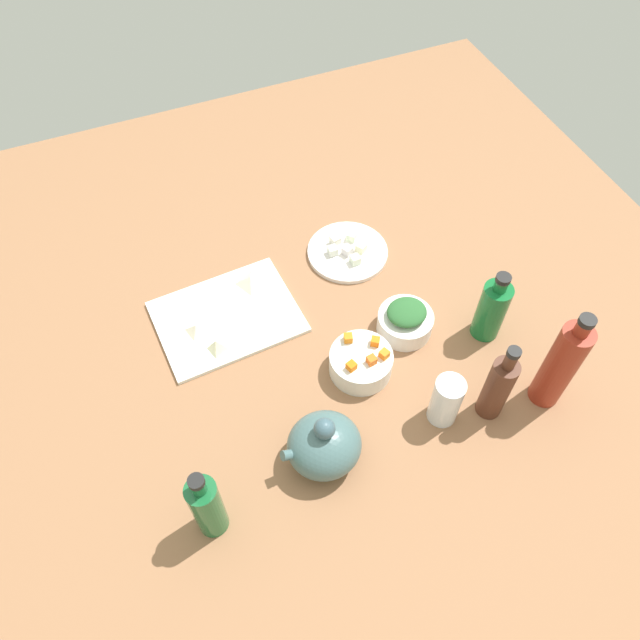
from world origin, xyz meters
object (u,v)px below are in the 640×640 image
(bowl_carrots, at_px, (361,363))
(bottle_1, at_px, (561,365))
(bottle_0, at_px, (207,506))
(bottle_3, at_px, (498,387))
(cutting_board, at_px, (227,317))
(bowl_greens, at_px, (405,323))
(plate_tofu, at_px, (348,252))
(bottle_2, at_px, (492,310))
(drinking_glass_0, at_px, (446,401))
(teapot, at_px, (324,445))

(bowl_carrots, height_order, bottle_1, bottle_1)
(bottle_0, distance_m, bottle_3, 0.60)
(cutting_board, bearing_deg, bowl_greens, 152.91)
(plate_tofu, bearing_deg, bowl_greens, 95.17)
(bowl_greens, bearing_deg, bottle_2, 155.94)
(bowl_greens, bearing_deg, bottle_0, 25.90)
(bottle_2, bearing_deg, bottle_3, 60.73)
(drinking_glass_0, bearing_deg, plate_tofu, -90.52)
(bottle_3, bearing_deg, teapot, -5.28)
(bottle_2, bearing_deg, bottle_1, 98.40)
(cutting_board, distance_m, teapot, 0.41)
(bowl_carrots, bearing_deg, cutting_board, -47.28)
(bowl_greens, xyz_separation_m, bottle_3, (-0.07, 0.25, 0.07))
(plate_tofu, distance_m, bowl_greens, 0.26)
(bottle_3, bearing_deg, drinking_glass_0, -14.32)
(cutting_board, relative_size, bottle_1, 1.15)
(plate_tofu, relative_size, bottle_0, 0.94)
(bowl_carrots, relative_size, bottle_1, 0.49)
(bottle_2, bearing_deg, teapot, 17.21)
(bottle_1, relative_size, bottle_3, 1.23)
(bottle_2, distance_m, bottle_3, 0.20)
(teapot, xyz_separation_m, bottle_1, (-0.49, 0.05, 0.06))
(teapot, bearing_deg, bottle_0, 9.73)
(cutting_board, height_order, teapot, teapot)
(teapot, relative_size, drinking_glass_0, 1.28)
(bottle_3, bearing_deg, plate_tofu, -79.70)
(teapot, height_order, drinking_glass_0, teapot)
(plate_tofu, bearing_deg, teapot, 60.88)
(bottle_0, bearing_deg, bowl_carrots, -153.21)
(bottle_1, bearing_deg, bottle_3, -7.59)
(plate_tofu, bearing_deg, bottle_0, 45.71)
(bottle_2, bearing_deg, bottle_0, 14.69)
(plate_tofu, bearing_deg, bottle_2, 119.57)
(plate_tofu, xyz_separation_m, bowl_greens, (-0.02, 0.26, 0.02))
(bottle_0, xyz_separation_m, bottle_3, (-0.60, -0.01, 0.00))
(plate_tofu, distance_m, teapot, 0.55)
(drinking_glass_0, bearing_deg, bottle_2, -142.49)
(bowl_greens, height_order, bottle_0, bottle_0)
(cutting_board, height_order, bottle_3, bottle_3)
(bottle_0, bearing_deg, teapot, -170.27)
(bottle_0, xyz_separation_m, bottle_2, (-0.70, -0.18, -0.01))
(bowl_greens, height_order, bottle_2, bottle_2)
(bowl_greens, bearing_deg, cutting_board, -27.09)
(bowl_greens, height_order, drinking_glass_0, drinking_glass_0)
(bottle_1, distance_m, drinking_glass_0, 0.24)
(bottle_0, height_order, bottle_1, bottle_1)
(cutting_board, bearing_deg, bottle_2, 153.84)
(bowl_carrots, height_order, drinking_glass_0, drinking_glass_0)
(bottle_1, xyz_separation_m, bottle_2, (0.03, -0.19, -0.04))
(cutting_board, bearing_deg, plate_tofu, -167.46)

